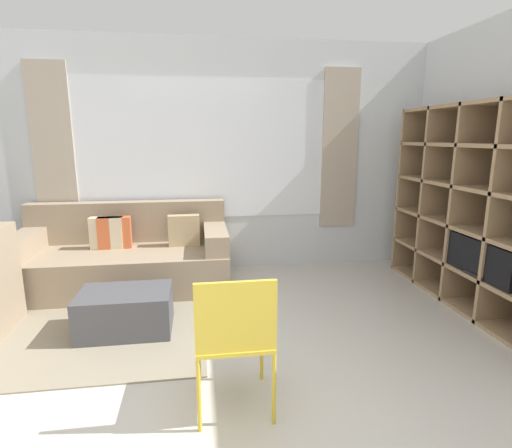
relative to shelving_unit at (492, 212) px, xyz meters
name	(u,v)px	position (x,y,z in m)	size (l,w,h in m)	color
wall_back	(204,158)	(-2.52, 1.65, 0.41)	(6.59, 0.11, 2.70)	silver
area_rug	(55,330)	(-3.83, 0.16, -0.94)	(2.52, 1.75, 0.01)	gray
shelving_unit	(492,212)	(0.00, 0.00, 0.00)	(0.42, 2.56, 1.91)	#232328
couch_main	(126,258)	(-3.39, 1.13, -0.63)	(2.19, 0.97, 0.88)	gray
ottoman	(126,312)	(-3.22, 0.05, -0.77)	(0.74, 0.50, 0.36)	#47474C
folding_chair	(234,332)	(-2.41, -1.09, -0.43)	(0.44, 0.46, 0.86)	gold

